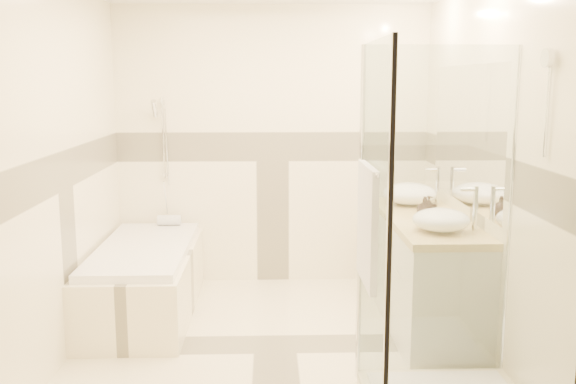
{
  "coord_description": "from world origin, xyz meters",
  "views": [
    {
      "loc": [
        -0.04,
        -4.28,
        1.83
      ],
      "look_at": [
        0.1,
        0.25,
        1.05
      ],
      "focal_mm": 40.0,
      "sensor_mm": 36.0,
      "label": 1
    }
  ],
  "objects_px": {
    "amenity_bottle_b": "(425,207)",
    "shower_enclosure": "(428,327)",
    "vessel_sink_far": "(441,220)",
    "amenity_bottle_a": "(429,208)",
    "vessel_sink_near": "(410,194)",
    "bathtub": "(145,276)",
    "vanity": "(425,272)"
  },
  "relations": [
    {
      "from": "amenity_bottle_b",
      "to": "shower_enclosure",
      "type": "bearing_deg",
      "value": -102.21
    },
    {
      "from": "vessel_sink_far",
      "to": "amenity_bottle_a",
      "type": "height_order",
      "value": "amenity_bottle_a"
    },
    {
      "from": "vessel_sink_far",
      "to": "vessel_sink_near",
      "type": "bearing_deg",
      "value": 90.0
    },
    {
      "from": "bathtub",
      "to": "vanity",
      "type": "bearing_deg",
      "value": -9.25
    },
    {
      "from": "shower_enclosure",
      "to": "vessel_sink_near",
      "type": "distance_m",
      "value": 1.84
    },
    {
      "from": "amenity_bottle_a",
      "to": "bathtub",
      "type": "bearing_deg",
      "value": 167.49
    },
    {
      "from": "shower_enclosure",
      "to": "vessel_sink_far",
      "type": "height_order",
      "value": "shower_enclosure"
    },
    {
      "from": "vanity",
      "to": "vessel_sink_far",
      "type": "bearing_deg",
      "value": -92.5
    },
    {
      "from": "vessel_sink_far",
      "to": "amenity_bottle_b",
      "type": "bearing_deg",
      "value": 90.0
    },
    {
      "from": "shower_enclosure",
      "to": "vessel_sink_near",
      "type": "relative_size",
      "value": 4.7
    },
    {
      "from": "bathtub",
      "to": "vessel_sink_far",
      "type": "distance_m",
      "value": 2.36
    },
    {
      "from": "shower_enclosure",
      "to": "vessel_sink_far",
      "type": "bearing_deg",
      "value": 71.46
    },
    {
      "from": "bathtub",
      "to": "vessel_sink_near",
      "type": "bearing_deg",
      "value": 3.91
    },
    {
      "from": "vessel_sink_near",
      "to": "amenity_bottle_b",
      "type": "xyz_separation_m",
      "value": [
        0.0,
        -0.51,
        -0.01
      ]
    },
    {
      "from": "vanity",
      "to": "amenity_bottle_b",
      "type": "distance_m",
      "value": 0.5
    },
    {
      "from": "vanity",
      "to": "amenity_bottle_a",
      "type": "relative_size",
      "value": 9.09
    },
    {
      "from": "shower_enclosure",
      "to": "vessel_sink_far",
      "type": "relative_size",
      "value": 5.37
    },
    {
      "from": "vessel_sink_near",
      "to": "vessel_sink_far",
      "type": "relative_size",
      "value": 1.14
    },
    {
      "from": "vessel_sink_near",
      "to": "amenity_bottle_a",
      "type": "relative_size",
      "value": 2.43
    },
    {
      "from": "vanity",
      "to": "shower_enclosure",
      "type": "bearing_deg",
      "value": -102.97
    },
    {
      "from": "amenity_bottle_a",
      "to": "amenity_bottle_b",
      "type": "xyz_separation_m",
      "value": [
        0.0,
        0.11,
        -0.01
      ]
    },
    {
      "from": "vanity",
      "to": "amenity_bottle_a",
      "type": "distance_m",
      "value": 0.53
    },
    {
      "from": "vanity",
      "to": "bathtub",
      "type": "bearing_deg",
      "value": 170.75
    },
    {
      "from": "amenity_bottle_a",
      "to": "vessel_sink_far",
      "type": "bearing_deg",
      "value": -90.0
    },
    {
      "from": "amenity_bottle_a",
      "to": "amenity_bottle_b",
      "type": "distance_m",
      "value": 0.11
    },
    {
      "from": "bathtub",
      "to": "amenity_bottle_a",
      "type": "distance_m",
      "value": 2.27
    },
    {
      "from": "amenity_bottle_a",
      "to": "shower_enclosure",
      "type": "bearing_deg",
      "value": -103.37
    },
    {
      "from": "vessel_sink_near",
      "to": "vessel_sink_far",
      "type": "xyz_separation_m",
      "value": [
        0.0,
        -0.95,
        -0.01
      ]
    },
    {
      "from": "amenity_bottle_a",
      "to": "amenity_bottle_b",
      "type": "height_order",
      "value": "amenity_bottle_a"
    },
    {
      "from": "vessel_sink_near",
      "to": "amenity_bottle_a",
      "type": "bearing_deg",
      "value": -90.0
    },
    {
      "from": "shower_enclosure",
      "to": "amenity_bottle_b",
      "type": "relative_size",
      "value": 13.43
    },
    {
      "from": "shower_enclosure",
      "to": "amenity_bottle_b",
      "type": "distance_m",
      "value": 1.36
    }
  ]
}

